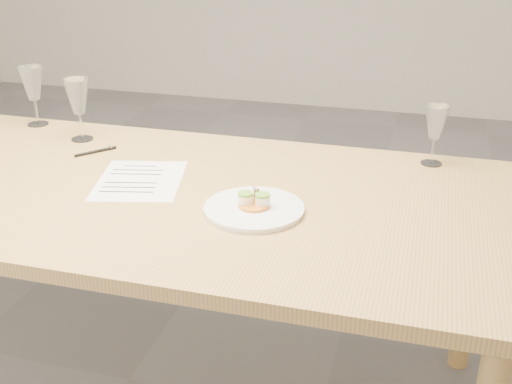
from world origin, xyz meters
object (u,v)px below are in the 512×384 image
(recipe_sheet, at_px, (140,180))
(wine_glass_1, at_px, (32,84))
(dinner_plate, at_px, (254,208))
(wine_glass_3, at_px, (436,124))
(ballpoint_pen, at_px, (96,151))
(wine_glass_2, at_px, (78,98))
(dining_table, at_px, (112,202))

(recipe_sheet, bearing_deg, wine_glass_1, 133.14)
(dinner_plate, distance_m, wine_glass_3, 0.68)
(ballpoint_pen, height_order, wine_glass_2, wine_glass_2)
(wine_glass_1, xyz_separation_m, wine_glass_2, (0.25, -0.11, -0.00))
(recipe_sheet, xyz_separation_m, ballpoint_pen, (-0.24, 0.18, 0.00))
(recipe_sheet, relative_size, wine_glass_3, 1.89)
(recipe_sheet, distance_m, ballpoint_pen, 0.30)
(wine_glass_2, bearing_deg, wine_glass_1, 156.51)
(dining_table, xyz_separation_m, wine_glass_1, (-0.52, 0.43, 0.22))
(dining_table, relative_size, wine_glass_3, 12.45)
(recipe_sheet, bearing_deg, dinner_plate, -30.30)
(wine_glass_1, bearing_deg, ballpoint_pen, -31.13)
(wine_glass_2, distance_m, wine_glass_3, 1.20)
(wine_glass_1, relative_size, wine_glass_3, 1.15)
(dinner_plate, distance_m, wine_glass_2, 0.86)
(dining_table, bearing_deg, wine_glass_3, 23.86)
(dinner_plate, distance_m, wine_glass_1, 1.13)
(dinner_plate, relative_size, wine_glass_2, 1.25)
(dinner_plate, height_order, wine_glass_2, wine_glass_2)
(recipe_sheet, xyz_separation_m, wine_glass_1, (-0.60, 0.40, 0.16))
(ballpoint_pen, distance_m, wine_glass_1, 0.45)
(ballpoint_pen, xyz_separation_m, wine_glass_2, (-0.11, 0.11, 0.15))
(wine_glass_3, bearing_deg, recipe_sheet, -155.92)
(dining_table, relative_size, recipe_sheet, 6.59)
(dinner_plate, relative_size, ballpoint_pen, 2.29)
(ballpoint_pen, distance_m, wine_glass_3, 1.11)
(dinner_plate, bearing_deg, wine_glass_2, 151.51)
(wine_glass_2, bearing_deg, dinner_plate, -28.49)
(ballpoint_pen, bearing_deg, wine_glass_2, 85.05)
(ballpoint_pen, bearing_deg, recipe_sheet, -86.76)
(dinner_plate, xyz_separation_m, wine_glass_1, (-1.00, 0.51, 0.14))
(dining_table, bearing_deg, wine_glass_2, 130.27)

